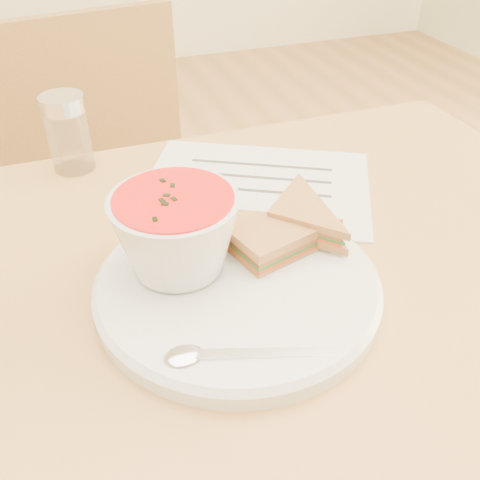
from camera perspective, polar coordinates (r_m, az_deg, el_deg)
name	(u,v)px	position (r m, az deg, el deg)	size (l,w,h in m)	color
dining_table	(228,478)	(0.85, -1.32, -24.08)	(1.00, 0.70, 0.75)	#955B2E
chair_far	(134,253)	(1.13, -11.19, -1.36)	(0.39, 0.39, 0.87)	brown
plate	(237,286)	(0.55, -0.27, -4.93)	(0.29, 0.29, 0.02)	silver
soup_bowl	(177,236)	(0.53, -6.78, 0.39)	(0.13, 0.13, 0.09)	silver
sandwich_half_a	(259,271)	(0.53, 2.03, -3.31)	(0.11, 0.11, 0.03)	#BA7741
sandwich_half_b	(267,223)	(0.58, 2.85, 1.85)	(0.09, 0.09, 0.03)	#BA7741
spoon	(246,355)	(0.46, 0.64, -12.14)	(0.18, 0.04, 0.01)	silver
paper_menu	(257,185)	(0.72, 1.78, 5.90)	(0.30, 0.22, 0.00)	white
condiment_shaker	(68,133)	(0.78, -17.86, 10.78)	(0.06, 0.06, 0.11)	silver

